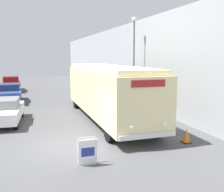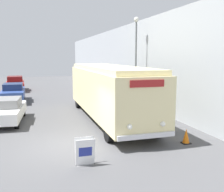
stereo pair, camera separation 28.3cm
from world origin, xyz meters
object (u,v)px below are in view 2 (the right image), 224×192
Objects in this scene: sign_board at (85,152)px; streetlamp at (136,50)px; parked_car_mid at (13,93)px; parked_car_far at (15,83)px; vintage_bus at (108,90)px; traffic_cone at (186,136)px; parked_car_near at (6,110)px.

sign_board is 0.15× the size of streetlamp.
parked_car_far is at bearing 92.30° from parked_car_mid.
parked_car_mid is 7.41m from parked_car_far.
sign_board is 14.71m from parked_car_mid.
streetlamp is 10.74m from parked_car_mid.
parked_car_far is (-3.47, 21.76, 0.35)m from sign_board.
streetlamp reaches higher than parked_car_far.
streetlamp is 1.40× the size of parked_car_far.
sign_board is 0.20× the size of parked_car_far.
vintage_bus is at bearing -133.87° from streetlamp.
streetlamp is 15.82m from parked_car_far.
sign_board is 0.21× the size of parked_car_mid.
parked_car_mid is (-5.84, 8.18, -1.02)m from vintage_bus.
parked_car_near is at bearing 141.62° from traffic_cone.
streetlamp is at bearing -56.41° from parked_car_far.
sign_board is at bearing -121.19° from streetlamp.
sign_board reaches higher than traffic_cone.
parked_car_far reaches higher than parked_car_near.
vintage_bus is 6.84m from sign_board.
sign_board is 11.46m from streetlamp.
parked_car_mid is at bearing 150.02° from streetlamp.
vintage_bus is at bearing -54.22° from parked_car_mid.
vintage_bus is at bearing -71.03° from parked_car_far.
traffic_cone is at bearing -69.12° from vintage_bus.
parked_car_mid reaches higher than parked_car_near.
parked_car_mid is at bearing 125.53° from vintage_bus.
vintage_bus is 1.69× the size of streetlamp.
parked_car_near is at bearing 170.81° from vintage_bus.
parked_car_mid is 6.86× the size of traffic_cone.
parked_car_near is 9.91m from traffic_cone.
parked_car_mid is (-0.07, 7.25, 0.07)m from parked_car_near.
vintage_bus is at bearing 110.88° from traffic_cone.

